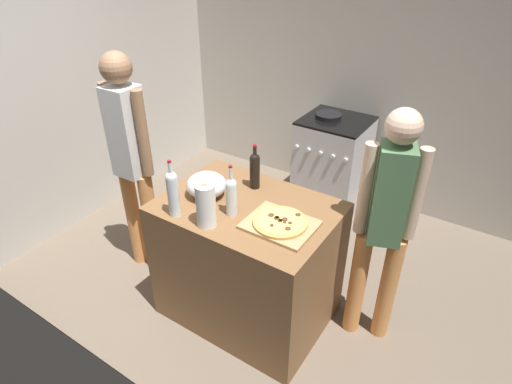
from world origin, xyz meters
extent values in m
cube|color=#6B5B4C|center=(0.00, 1.27, -0.01)|extent=(4.14, 3.15, 0.02)
cube|color=#BCB7AD|center=(0.00, 2.60, 1.30)|extent=(4.14, 0.10, 2.60)
cube|color=#BCB7AD|center=(-1.82, 1.27, 1.30)|extent=(0.10, 3.15, 2.60)
cube|color=brown|center=(0.21, 0.59, 0.46)|extent=(1.10, 0.79, 0.91)
cube|color=tan|center=(0.49, 0.52, 0.92)|extent=(0.40, 0.32, 0.02)
cylinder|color=tan|center=(0.49, 0.52, 0.94)|extent=(0.32, 0.32, 0.02)
cylinder|color=#EAC660|center=(0.49, 0.52, 0.95)|extent=(0.28, 0.28, 0.00)
cylinder|color=brown|center=(0.52, 0.51, 0.96)|extent=(0.02, 0.02, 0.01)
cylinder|color=brown|center=(0.42, 0.53, 0.96)|extent=(0.04, 0.04, 0.01)
cylinder|color=brown|center=(0.51, 0.54, 0.96)|extent=(0.03, 0.03, 0.01)
cylinder|color=brown|center=(0.49, 0.51, 0.96)|extent=(0.03, 0.03, 0.01)
cylinder|color=brown|center=(0.48, 0.44, 0.96)|extent=(0.02, 0.02, 0.01)
cylinder|color=brown|center=(0.55, 0.52, 0.96)|extent=(0.02, 0.02, 0.01)
cylinder|color=brown|center=(0.47, 0.52, 0.96)|extent=(0.04, 0.04, 0.01)
cylinder|color=brown|center=(0.55, 0.62, 0.96)|extent=(0.03, 0.03, 0.01)
cylinder|color=brown|center=(0.50, 0.52, 0.96)|extent=(0.02, 0.02, 0.01)
cylinder|color=brown|center=(0.57, 0.47, 0.96)|extent=(0.03, 0.03, 0.01)
cylinder|color=brown|center=(0.46, 0.53, 0.96)|extent=(0.02, 0.02, 0.01)
cylinder|color=#B2B2B7|center=(-0.08, 0.54, 0.92)|extent=(0.11, 0.11, 0.01)
ellipsoid|color=silver|center=(-0.08, 0.54, 0.99)|extent=(0.26, 0.26, 0.15)
cylinder|color=white|center=(0.13, 0.30, 1.05)|extent=(0.11, 0.11, 0.27)
cylinder|color=#997551|center=(0.13, 0.30, 1.05)|extent=(0.03, 0.03, 0.27)
cylinder|color=black|center=(0.13, 0.80, 1.02)|extent=(0.07, 0.07, 0.21)
sphere|color=black|center=(0.13, 0.80, 1.13)|extent=(0.07, 0.07, 0.07)
cylinder|color=black|center=(0.13, 0.80, 1.18)|extent=(0.02, 0.02, 0.07)
cylinder|color=maroon|center=(0.13, 0.80, 1.22)|extent=(0.03, 0.03, 0.01)
cylinder|color=silver|center=(0.18, 0.46, 1.02)|extent=(0.07, 0.07, 0.21)
sphere|color=silver|center=(0.18, 0.46, 1.12)|extent=(0.07, 0.07, 0.07)
cylinder|color=silver|center=(0.18, 0.46, 1.19)|extent=(0.02, 0.02, 0.09)
cylinder|color=maroon|center=(0.18, 0.46, 1.24)|extent=(0.02, 0.02, 0.01)
cylinder|color=silver|center=(-0.10, 0.27, 1.04)|extent=(0.07, 0.07, 0.26)
sphere|color=silver|center=(-0.10, 0.27, 1.17)|extent=(0.07, 0.07, 0.07)
cylinder|color=silver|center=(-0.10, 0.27, 1.23)|extent=(0.02, 0.02, 0.08)
cylinder|color=maroon|center=(-0.10, 0.27, 1.28)|extent=(0.02, 0.02, 0.01)
cube|color=#B7B7BC|center=(0.10, 2.20, 0.45)|extent=(0.60, 0.57, 0.90)
cube|color=black|center=(0.10, 2.20, 0.91)|extent=(0.60, 0.57, 0.02)
cylinder|color=silver|center=(-0.14, 1.90, 0.70)|extent=(0.04, 0.02, 0.04)
cylinder|color=silver|center=(-0.02, 1.90, 0.70)|extent=(0.04, 0.02, 0.04)
cylinder|color=silver|center=(0.10, 1.90, 0.70)|extent=(0.04, 0.02, 0.04)
cylinder|color=silver|center=(0.21, 1.90, 0.70)|extent=(0.04, 0.02, 0.04)
cylinder|color=silver|center=(0.33, 1.90, 0.70)|extent=(0.04, 0.02, 0.04)
cylinder|color=black|center=(0.02, 2.19, 0.94)|extent=(0.24, 0.24, 0.04)
cylinder|color=#D88C4C|center=(-0.87, 0.55, 0.43)|extent=(0.11, 0.11, 0.87)
cylinder|color=#D88C4C|center=(-0.68, 0.56, 0.43)|extent=(0.11, 0.11, 0.87)
cube|color=silver|center=(-0.77, 0.55, 1.19)|extent=(0.22, 0.21, 0.65)
cylinder|color=#936B4C|center=(-0.92, 0.55, 1.21)|extent=(0.08, 0.08, 0.62)
cylinder|color=#936B4C|center=(-0.62, 0.56, 1.21)|extent=(0.08, 0.08, 0.62)
sphere|color=#936B4C|center=(-0.77, 0.55, 1.64)|extent=(0.21, 0.21, 0.21)
cylinder|color=#D88C4C|center=(1.08, 0.91, 0.40)|extent=(0.11, 0.11, 0.81)
cylinder|color=#D88C4C|center=(0.90, 0.85, 0.40)|extent=(0.11, 0.11, 0.81)
cube|color=#4C724C|center=(0.99, 0.88, 1.11)|extent=(0.25, 0.25, 0.61)
cylinder|color=beige|center=(1.12, 0.93, 1.13)|extent=(0.08, 0.08, 0.58)
cylinder|color=beige|center=(0.86, 0.83, 1.13)|extent=(0.08, 0.08, 0.58)
sphere|color=beige|center=(0.99, 0.88, 1.53)|extent=(0.20, 0.20, 0.20)
camera|label=1|loc=(1.47, -1.23, 2.39)|focal=29.84mm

